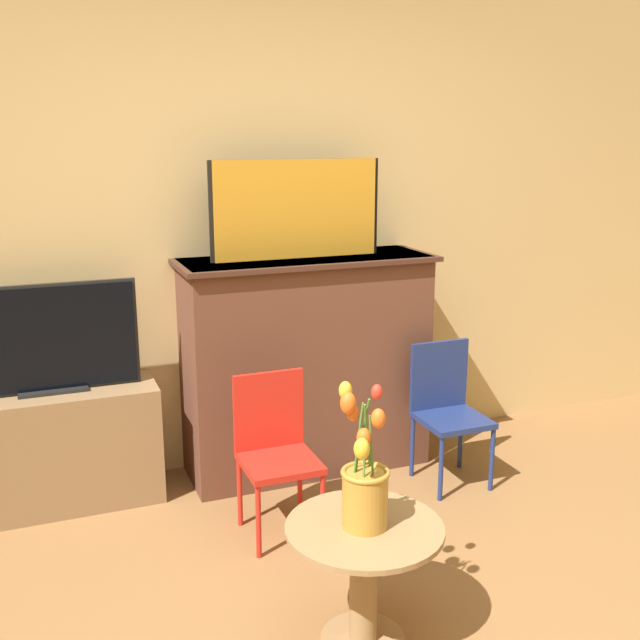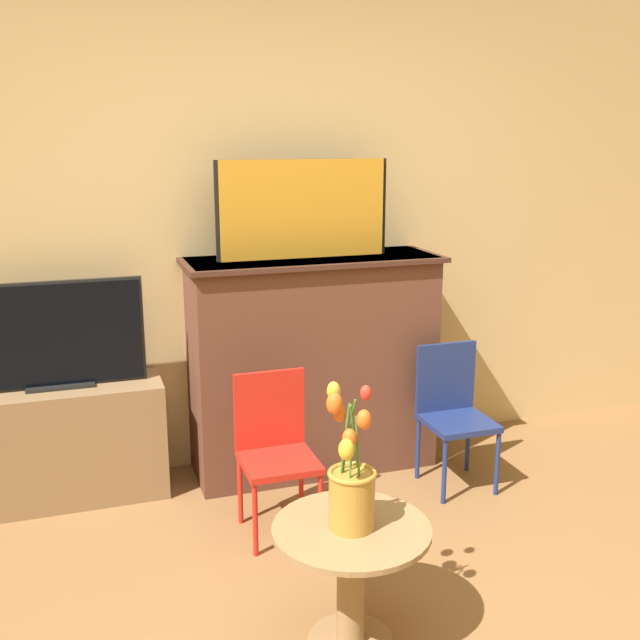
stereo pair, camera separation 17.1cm
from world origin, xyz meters
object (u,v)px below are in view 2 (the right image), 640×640
Objects in this scene: painting at (303,209)px; vase_tulips at (351,484)px; tv_monitor at (56,336)px; chair_blue at (453,407)px; chair_red at (275,444)px.

vase_tulips is at bearing -101.22° from painting.
tv_monitor reaches higher than vase_tulips.
painting reaches higher than vase_tulips.
painting is 1.10× the size of tv_monitor.
tv_monitor is at bearing 122.17° from vase_tulips.
painting is 1.28m from chair_blue.
chair_red is at bearing -33.88° from tv_monitor.
chair_blue is at bearing -13.15° from tv_monitor.
tv_monitor reaches higher than chair_red.
tv_monitor is 1.19m from chair_red.
painting is 1.82× the size of vase_tulips.
vase_tulips is (-0.29, -1.49, -0.79)m from painting.
chair_red is (-0.33, -0.59, -1.00)m from painting.
tv_monitor is 1.12× the size of chair_red.
chair_blue is 1.48× the size of vase_tulips.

